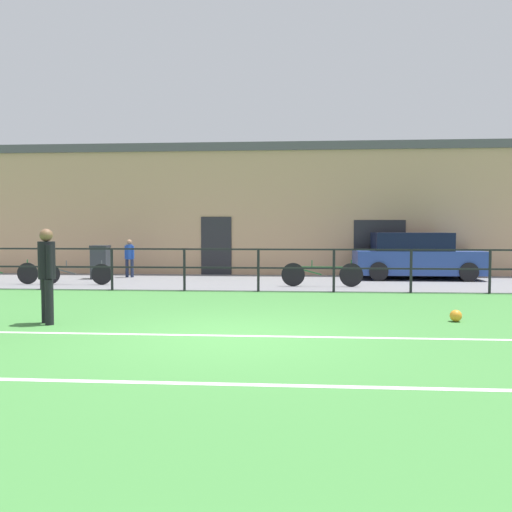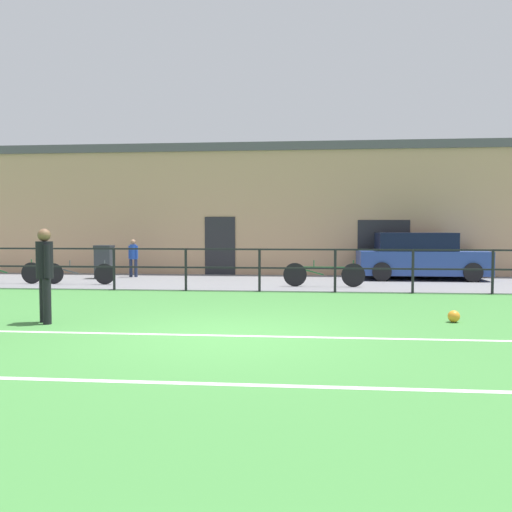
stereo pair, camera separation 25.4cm
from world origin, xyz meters
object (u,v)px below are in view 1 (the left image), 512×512
at_px(bicycle_parked_0, 3,273).
at_px(trash_bin_0, 100,262).
at_px(soccer_ball_match, 456,316).
at_px(bicycle_parked_1, 322,274).
at_px(player_goalkeeper, 47,270).
at_px(spectator_child, 129,256).
at_px(bicycle_parked_2, 75,274).
at_px(parked_car_red, 416,257).

xyz_separation_m(bicycle_parked_0, trash_bin_0, (2.30, 1.90, 0.22)).
bearing_deg(soccer_ball_match, bicycle_parked_1, 111.05).
height_order(player_goalkeeper, spectator_child, player_goalkeeper).
bearing_deg(trash_bin_0, bicycle_parked_2, -91.68).
bearing_deg(player_goalkeeper, soccer_ball_match, 56.83).
xyz_separation_m(player_goalkeeper, bicycle_parked_2, (-2.18, 6.40, -0.61)).
distance_m(player_goalkeeper, bicycle_parked_0, 7.80).
relative_size(soccer_ball_match, trash_bin_0, 0.19).
bearing_deg(spectator_child, parked_car_red, -168.46).
relative_size(parked_car_red, trash_bin_0, 3.70).
bearing_deg(trash_bin_0, parked_car_red, 4.37).
distance_m(bicycle_parked_0, bicycle_parked_2, 2.24).
bearing_deg(player_goalkeeper, bicycle_parked_1, 102.18).
bearing_deg(soccer_ball_match, bicycle_parked_0, 154.30).
distance_m(spectator_child, bicycle_parked_1, 6.91).
xyz_separation_m(player_goalkeeper, parked_car_red, (8.29, 9.09, -0.21)).
bearing_deg(bicycle_parked_0, spectator_child, 39.11).
relative_size(player_goalkeeper, trash_bin_0, 1.52).
distance_m(bicycle_parked_0, bicycle_parked_1, 9.51).
bearing_deg(bicycle_parked_0, parked_car_red, 11.96).
distance_m(spectator_child, parked_car_red, 9.62).
distance_m(parked_car_red, bicycle_parked_0, 13.00).
bearing_deg(bicycle_parked_1, soccer_ball_match, -68.95).
relative_size(soccer_ball_match, spectator_child, 0.17).
relative_size(soccer_ball_match, parked_car_red, 0.05).
relative_size(parked_car_red, bicycle_parked_2, 1.85).
distance_m(bicycle_parked_1, bicycle_parked_2, 7.27).
distance_m(bicycle_parked_2, trash_bin_0, 1.91).
height_order(parked_car_red, bicycle_parked_1, parked_car_red).
distance_m(player_goalkeeper, parked_car_red, 12.30).
xyz_separation_m(bicycle_parked_2, trash_bin_0, (0.06, 1.90, 0.23)).
bearing_deg(parked_car_red, bicycle_parked_1, -139.92).
distance_m(soccer_ball_match, bicycle_parked_2, 10.98).
relative_size(spectator_child, bicycle_parked_2, 0.58).
distance_m(parked_car_red, trash_bin_0, 10.44).
distance_m(spectator_child, bicycle_parked_0, 4.00).
height_order(spectator_child, trash_bin_0, spectator_child).
bearing_deg(player_goalkeeper, parked_car_red, 98.32).
distance_m(spectator_child, bicycle_parked_2, 2.68).
bearing_deg(bicycle_parked_1, bicycle_parked_2, -180.00).
bearing_deg(bicycle_parked_2, soccer_ball_match, -30.78).
relative_size(soccer_ball_match, bicycle_parked_0, 0.10).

